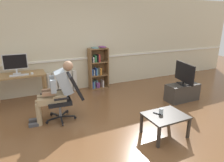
# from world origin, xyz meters

# --- Properties ---
(ground_plane) EXTENTS (18.00, 18.00, 0.00)m
(ground_plane) POSITION_xyz_m (0.00, 0.00, 0.00)
(ground_plane) COLOR brown
(back_wall) EXTENTS (12.00, 0.13, 2.70)m
(back_wall) POSITION_xyz_m (0.00, 2.65, 1.35)
(back_wall) COLOR beige
(back_wall) RESTS_ON ground_plane
(computer_desk) EXTENTS (1.18, 0.61, 0.76)m
(computer_desk) POSITION_xyz_m (-1.72, 2.15, 0.64)
(computer_desk) COLOR #9E7547
(computer_desk) RESTS_ON ground_plane
(imac_monitor) EXTENTS (0.55, 0.14, 0.48)m
(imac_monitor) POSITION_xyz_m (-1.77, 2.23, 1.03)
(imac_monitor) COLOR silver
(imac_monitor) RESTS_ON computer_desk
(keyboard) EXTENTS (0.42, 0.12, 0.02)m
(keyboard) POSITION_xyz_m (-1.72, 2.01, 0.77)
(keyboard) COLOR silver
(keyboard) RESTS_ON computer_desk
(computer_mouse) EXTENTS (0.06, 0.10, 0.03)m
(computer_mouse) POSITION_xyz_m (-1.43, 2.03, 0.77)
(computer_mouse) COLOR white
(computer_mouse) RESTS_ON computer_desk
(bookshelf) EXTENTS (0.57, 0.29, 1.27)m
(bookshelf) POSITION_xyz_m (0.41, 2.44, 0.60)
(bookshelf) COLOR brown
(bookshelf) RESTS_ON ground_plane
(radiator) EXTENTS (0.83, 0.08, 0.60)m
(radiator) POSITION_xyz_m (-0.63, 2.54, 0.30)
(radiator) COLOR white
(radiator) RESTS_ON ground_plane
(office_chair) EXTENTS (0.82, 0.62, 0.97)m
(office_chair) POSITION_xyz_m (-0.88, 0.88, 0.52)
(office_chair) COLOR black
(office_chair) RESTS_ON ground_plane
(person_seated) EXTENTS (0.96, 0.41, 1.24)m
(person_seated) POSITION_xyz_m (-1.07, 0.89, 0.66)
(person_seated) COLOR tan
(person_seated) RESTS_ON ground_plane
(tv_stand) EXTENTS (0.87, 0.39, 0.44)m
(tv_stand) POSITION_xyz_m (2.03, 0.58, 0.22)
(tv_stand) COLOR #3D3833
(tv_stand) RESTS_ON ground_plane
(tv_screen) EXTENTS (0.27, 0.78, 0.55)m
(tv_screen) POSITION_xyz_m (2.03, 0.58, 0.72)
(tv_screen) COLOR black
(tv_screen) RESTS_ON tv_stand
(coffee_table) EXTENTS (0.71, 0.56, 0.40)m
(coffee_table) POSITION_xyz_m (0.55, -0.51, 0.35)
(coffee_table) COLOR #332D28
(coffee_table) RESTS_ON ground_plane
(drinking_glass) EXTENTS (0.07, 0.07, 0.11)m
(drinking_glass) POSITION_xyz_m (0.50, -0.45, 0.46)
(drinking_glass) COLOR silver
(drinking_glass) RESTS_ON coffee_table
(spare_remote) EXTENTS (0.10, 0.15, 0.02)m
(spare_remote) POSITION_xyz_m (0.45, -0.41, 0.41)
(spare_remote) COLOR black
(spare_remote) RESTS_ON coffee_table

